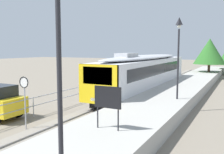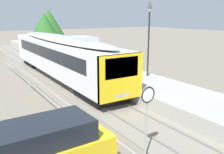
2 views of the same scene
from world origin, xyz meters
The scene contains 10 objects.
ground_plane centered at (-3.00, 22.00, 0.00)m, with size 160.00×160.00×0.00m, color slate.
track_rails centered at (0.00, 22.00, 0.03)m, with size 3.20×60.00×0.14m.
commuter_train centered at (0.00, 23.24, 2.14)m, with size 2.82×18.22×3.74m.
station_platform centered at (3.25, 22.00, 0.45)m, with size 3.90×60.00×0.90m, color #A8A59E.
platform_lamp_mid_platform centered at (4.38, 17.25, 4.62)m, with size 0.34×0.34×5.35m.
speed_limit_sign centered at (-1.86, 9.93, 2.12)m, with size 0.61×0.10×2.81m.
carpark_fence centered at (-3.30, 12.00, 0.91)m, with size 0.06×36.06×1.25m.
parked_suv_yellow centered at (-5.55, 10.63, 1.06)m, with size 4.65×2.03×2.04m.
tree_behind_carpark centered at (3.83, 39.34, 3.85)m, with size 4.42×4.42×5.68m.
tree_behind_station_far centered at (6.99, 46.75, 4.00)m, with size 5.55×5.55×6.37m.
Camera 2 is at (-7.43, 3.52, 5.20)m, focal length 39.86 mm.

